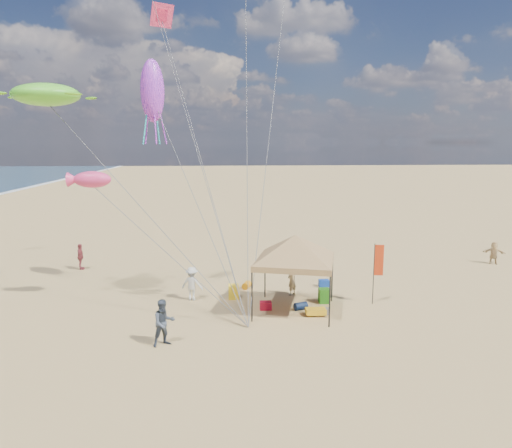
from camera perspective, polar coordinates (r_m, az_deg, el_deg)
The scene contains 20 objects.
ground at distance 19.70m, azimuth 0.63°, elevation -13.07°, with size 280.00×280.00×0.00m, color tan.
canopy_tent at distance 21.16m, azimuth 4.80°, elevation -1.70°, with size 6.49×6.49×4.14m.
feather_flag at distance 23.05m, azimuth 14.59°, elevation -4.73°, with size 0.46×0.09×2.98m.
cooler_red at distance 22.12m, azimuth 1.18°, elevation -9.92°, with size 0.54×0.38×0.38m, color #AC0D20.
cooler_blue at distance 25.72m, azimuth 8.28°, elevation -7.16°, with size 0.54×0.38×0.38m, color #123994.
bag_navy at distance 22.18m, azimuth 5.47°, elevation -9.93°, with size 0.36×0.36×0.60m, color #0E1D3E.
bag_orange at distance 25.17m, azimuth -1.16°, elevation -7.45°, with size 0.36×0.36×0.60m, color orange.
chair_green at distance 23.20m, azimuth 8.30°, elevation -8.64°, with size 0.50×0.50×0.70m, color #277815.
chair_yellow at distance 23.58m, azimuth -2.75°, elevation -8.24°, with size 0.50×0.50×0.70m, color yellow.
crate_grey at distance 21.79m, azimuth 8.44°, elevation -10.48°, with size 0.34×0.30×0.28m, color slate.
beach_cart at distance 21.57m, azimuth 7.30°, elevation -10.50°, with size 0.90×0.50×0.24m, color yellow.
person_near_a at distance 24.01m, azimuth 4.41°, elevation -6.85°, with size 0.57×0.37×1.56m, color tan.
person_near_b at distance 18.55m, azimuth -11.17°, elevation -11.72°, with size 0.89×0.69×1.83m, color #3C4552.
person_near_c at distance 23.41m, azimuth -7.80°, elevation -7.22°, with size 1.08×0.62×1.67m, color beige.
person_far_a at distance 30.61m, azimuth -20.62°, elevation -3.74°, with size 0.94×0.39×1.61m, color #94393F.
person_far_c at distance 33.63m, azimuth 27.01°, elevation -3.14°, with size 1.35×0.43×1.46m, color tan.
turtle_kite at distance 23.45m, azimuth -24.25°, elevation 14.17°, with size 3.00×2.40×1.00m, color #57CA2A.
fish_kite at distance 22.50m, azimuth -19.33°, elevation 5.14°, with size 1.69×0.84×0.75m, color #ED3774.
squid_kite at distance 23.62m, azimuth -12.52°, elevation 15.55°, with size 1.13×1.13×2.95m, color #AE38DB.
stunt_kite_pink at distance 28.32m, azimuth -11.39°, elevation 23.66°, with size 1.24×0.04×1.24m, color #FE386D.
Camera 1 is at (-1.49, -18.08, 7.69)m, focal length 32.82 mm.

